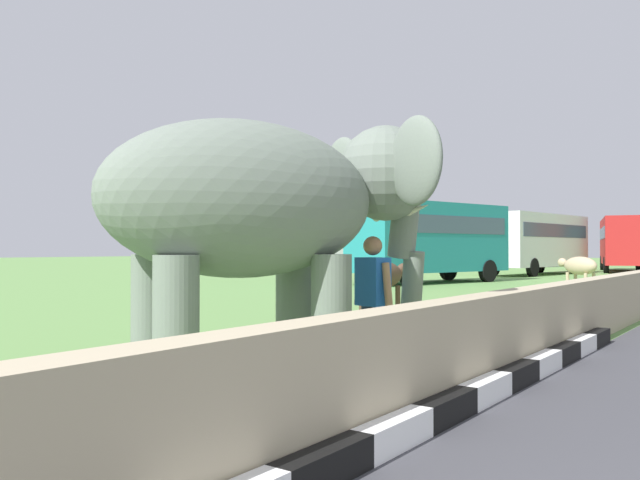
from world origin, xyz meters
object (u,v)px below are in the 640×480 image
Objects in this scene: elephant at (273,206)px; bus_white at (536,239)px; cow_near at (381,276)px; bus_red at (623,240)px; person_handler at (373,297)px; cow_mid at (579,266)px; bus_teal at (430,236)px.

bus_white is (32.21, 7.26, 0.10)m from elephant.
bus_white is 4.91× the size of cow_near.
bus_white is 8.87m from bus_red.
person_handler is 32.01m from bus_white.
bus_red is at bearing 7.08° from cow_mid.
bus_teal is at bearing 24.54° from person_handler.
bus_white is 14.74m from cow_mid.
bus_red is at bearing -20.35° from bus_white.
bus_red is (39.34, 4.73, 1.16)m from person_handler.
elephant reaches higher than cow_mid.
person_handler is at bearing -165.85° from bus_white.
person_handler is (1.19, -0.56, -1.05)m from elephant.
person_handler is at bearing -25.28° from elephant.
bus_teal is at bearing 168.75° from bus_red.
cow_mid is (18.71, 1.47, -1.11)m from elephant.
cow_near is (-24.87, -4.28, -1.21)m from bus_white.
cow_mid is (11.37, -1.51, 0.00)m from cow_near.
bus_teal is 11.90m from bus_white.
elephant is 18.80m from cow_mid.
bus_teal is 0.89× the size of bus_white.
elephant is 33.02m from bus_white.
cow_near is 1.06× the size of cow_mid.
bus_red reaches higher than person_handler.
bus_white reaches higher than cow_near.
elephant is 8.00m from cow_near.
bus_teal reaches higher than cow_near.
person_handler is 0.92× the size of cow_mid.
bus_red is (8.32, -3.08, 0.00)m from bus_white.
bus_red reaches higher than cow_mid.
bus_red is 22.01m from cow_mid.
person_handler is 17.64m from cow_mid.
bus_red is (20.18, -4.01, 0.00)m from bus_teal.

